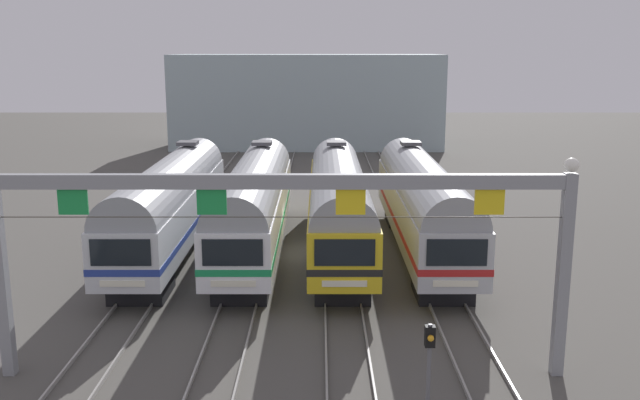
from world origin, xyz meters
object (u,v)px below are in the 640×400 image
commuter_train_yellow (335,201)px  commuter_train_stainless (419,201)px  commuter_train_silver (167,201)px  catenary_gantry (278,218)px  commuter_train_white (251,201)px  yard_signal_mast (426,352)px

commuter_train_yellow → commuter_train_stainless: bearing=0.0°
commuter_train_silver → catenary_gantry: catenary_gantry is taller
commuter_train_silver → commuter_train_white: (4.20, 0.00, 0.00)m
commuter_train_yellow → catenary_gantry: bearing=-98.8°
commuter_train_stainless → yard_signal_mast: size_ratio=6.52×
catenary_gantry → yard_signal_mast: (4.20, -2.65, -3.18)m
commuter_train_white → catenary_gantry: bearing=-81.2°
catenary_gantry → yard_signal_mast: 5.90m
commuter_train_white → commuter_train_stainless: (8.39, 0.00, 0.00)m
commuter_train_yellow → yard_signal_mast: 16.31m
commuter_train_silver → commuter_train_white: 4.20m
commuter_train_stainless → yard_signal_mast: 16.31m
commuter_train_silver → yard_signal_mast: 19.28m
commuter_train_white → catenary_gantry: (2.10, -13.50, 2.43)m
commuter_train_stainless → catenary_gantry: bearing=-115.0°
commuter_train_silver → commuter_train_white: same height
catenary_gantry → commuter_train_white: bearing=98.8°
catenary_gantry → commuter_train_yellow: bearing=81.2°
commuter_train_white → yard_signal_mast: 17.35m
commuter_train_stainless → catenary_gantry: catenary_gantry is taller
commuter_train_white → commuter_train_stainless: size_ratio=1.00×
commuter_train_stainless → commuter_train_silver: bearing=180.0°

